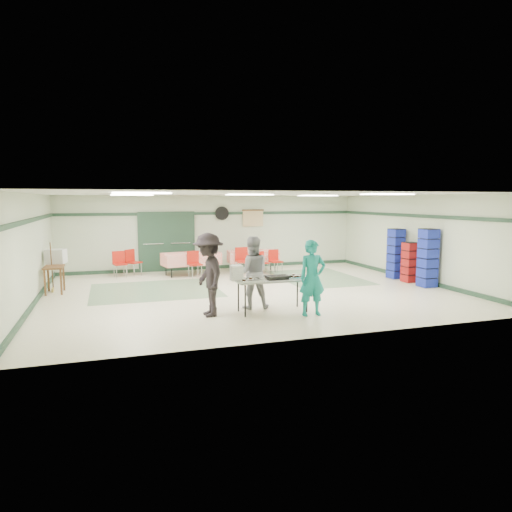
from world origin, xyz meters
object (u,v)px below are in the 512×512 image
object	(u,v)px
dining_table_b	(191,258)
crate_stack_blue_b	(428,258)
chair_a	(261,260)
chair_c	(275,259)
volunteer_grey	(252,272)
serving_table	(273,281)
volunteer_dark	(209,275)
crate_stack_red	(410,262)
crate_stack_blue_a	(396,254)
volunteer_teal	(312,278)
dining_table_a	(253,256)
chair_loose_b	(119,261)
broom	(52,266)
chair_b	(242,258)
chair_loose_a	(132,260)
chair_d	(194,261)
printer_table	(54,271)
office_printer	(56,256)

from	to	relation	value
dining_table_b	crate_stack_blue_b	xyz separation A→B (m)	(6.20, -4.28, 0.29)
chair_a	chair_c	bearing A→B (deg)	-16.64
volunteer_grey	crate_stack_blue_b	size ratio (longest dim) A/B	0.99
volunteer_grey	serving_table	bearing A→B (deg)	134.98
volunteer_dark	crate_stack_red	distance (m)	7.14
chair_a	crate_stack_blue_a	size ratio (longest dim) A/B	0.48
volunteer_teal	dining_table_a	distance (m)	6.29
dining_table_b	chair_loose_b	size ratio (longest dim) A/B	2.36
chair_loose_b	broom	xyz separation A→B (m)	(-1.83, -1.92, 0.18)
volunteer_grey	volunteer_teal	bearing A→B (deg)	145.76
chair_b	chair_c	bearing A→B (deg)	-0.48
chair_a	chair_loose_b	world-z (taller)	chair_loose_b
volunteer_teal	chair_b	xyz separation A→B (m)	(0.05, 5.70, -0.26)
dining_table_a	crate_stack_blue_b	distance (m)	5.87
serving_table	dining_table_b	bearing A→B (deg)	98.61
dining_table_b	crate_stack_red	xyz separation A→B (m)	(6.20, -3.44, 0.05)
chair_a	broom	world-z (taller)	broom
dining_table_a	chair_b	distance (m)	0.79
volunteer_dark	chair_loose_a	distance (m)	6.23
dining_table_b	chair_loose_a	bearing A→B (deg)	157.05
volunteer_teal	chair_loose_b	xyz separation A→B (m)	(-3.93, 6.54, -0.31)
chair_c	chair_loose_a	size ratio (longest dim) A/B	0.93
volunteer_dark	dining_table_b	size ratio (longest dim) A/B	0.90
volunteer_dark	crate_stack_blue_a	distance (m)	7.39
serving_table	chair_c	bearing A→B (deg)	69.19
chair_d	chair_loose_b	distance (m)	2.48
printer_table	serving_table	bearing A→B (deg)	-36.47
serving_table	broom	world-z (taller)	broom
chair_b	chair_d	world-z (taller)	chair_b
chair_a	printer_table	world-z (taller)	chair_a
volunteer_dark	crate_stack_red	world-z (taller)	volunteer_dark
dining_table_b	crate_stack_red	world-z (taller)	crate_stack_red
dining_table_a	chair_a	distance (m)	0.59
dining_table_a	dining_table_b	world-z (taller)	same
crate_stack_blue_b	chair_b	bearing A→B (deg)	140.84
crate_stack_blue_a	crate_stack_blue_b	world-z (taller)	crate_stack_blue_b
dining_table_b	office_printer	bearing A→B (deg)	-172.07
printer_table	volunteer_teal	bearing A→B (deg)	-36.46
volunteer_teal	crate_stack_red	distance (m)	5.41
crate_stack_blue_a	crate_stack_blue_b	distance (m)	1.57
dining_table_b	volunteer_teal	bearing A→B (deg)	-85.08
volunteer_teal	volunteer_grey	world-z (taller)	volunteer_grey
volunteer_grey	crate_stack_blue_b	xyz separation A→B (m)	(5.68, 0.93, 0.01)
dining_table_b	chair_loose_a	xyz separation A→B (m)	(-1.93, 0.47, -0.03)
chair_c	volunteer_dark	bearing A→B (deg)	-134.67
chair_c	broom	world-z (taller)	broom
chair_a	office_printer	world-z (taller)	office_printer
dining_table_b	chair_d	bearing A→B (deg)	-100.38
volunteer_teal	chair_a	distance (m)	5.74
serving_table	chair_loose_b	xyz separation A→B (m)	(-3.21, 5.98, -0.19)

